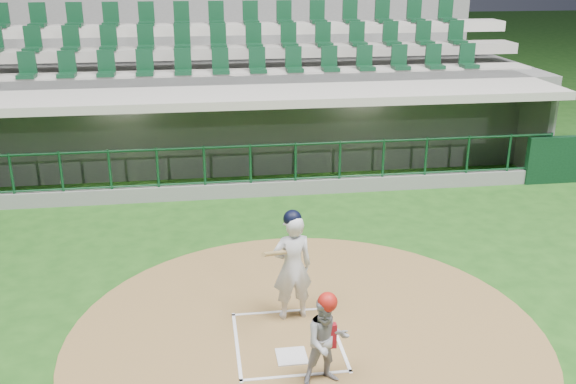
% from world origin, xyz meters
% --- Properties ---
extents(ground, '(120.00, 120.00, 0.00)m').
position_xyz_m(ground, '(0.00, 0.00, 0.00)').
color(ground, '#1B4714').
rests_on(ground, ground).
extents(dirt_circle, '(7.20, 7.20, 0.01)m').
position_xyz_m(dirt_circle, '(0.30, -0.20, 0.01)').
color(dirt_circle, brown).
rests_on(dirt_circle, ground).
extents(home_plate, '(0.43, 0.43, 0.02)m').
position_xyz_m(home_plate, '(0.00, -0.70, 0.02)').
color(home_plate, silver).
rests_on(home_plate, dirt_circle).
extents(batter_box_chalk, '(1.55, 1.80, 0.01)m').
position_xyz_m(batter_box_chalk, '(0.00, -0.30, 0.02)').
color(batter_box_chalk, white).
rests_on(batter_box_chalk, ground).
extents(dugout_structure, '(16.40, 3.70, 3.00)m').
position_xyz_m(dugout_structure, '(0.14, 7.83, 0.96)').
color(dugout_structure, gray).
rests_on(dugout_structure, ground).
extents(seating_deck, '(17.00, 6.72, 5.15)m').
position_xyz_m(seating_deck, '(0.00, 10.91, 1.42)').
color(seating_deck, slate).
rests_on(seating_deck, ground).
extents(batter, '(0.88, 0.89, 1.81)m').
position_xyz_m(batter, '(0.17, 0.39, 0.92)').
color(batter, silver).
rests_on(batter, dirt_circle).
extents(catcher, '(0.66, 0.54, 1.34)m').
position_xyz_m(catcher, '(0.37, -1.31, 0.66)').
color(catcher, '#99999E').
rests_on(catcher, dirt_circle).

